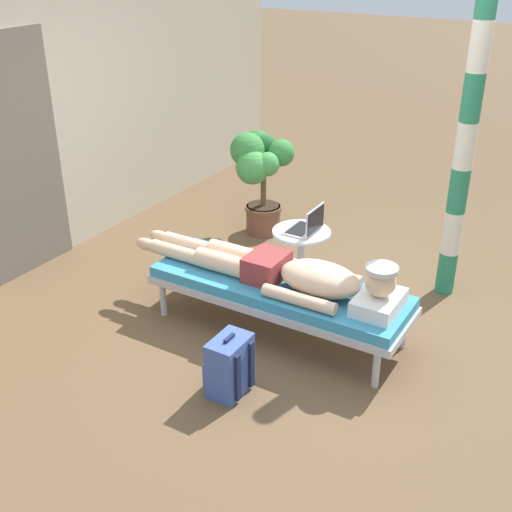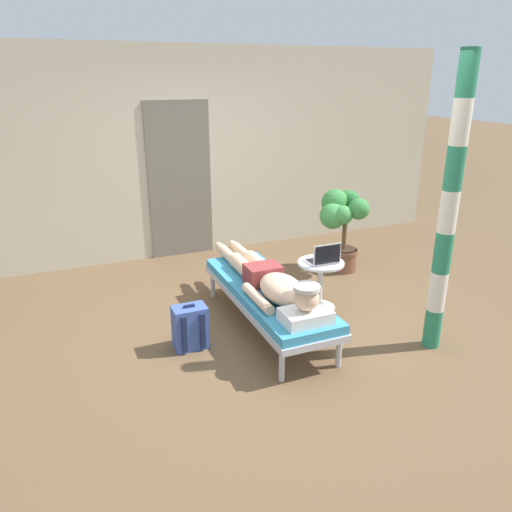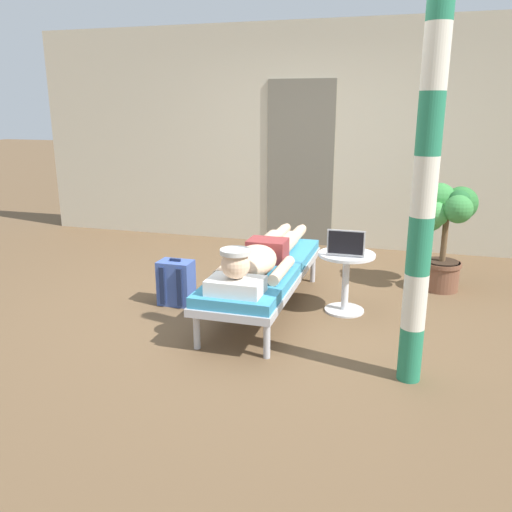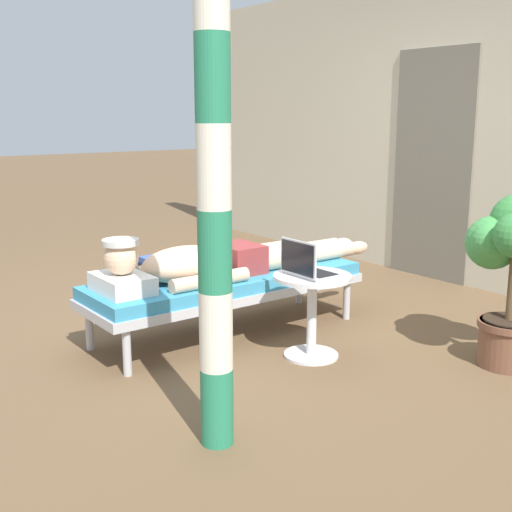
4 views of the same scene
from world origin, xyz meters
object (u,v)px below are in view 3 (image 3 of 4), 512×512
lounge_chair (264,272)px  laptop (346,248)px  backpack (176,283)px  porch_post (425,187)px  side_table (346,272)px  person_reclining (261,256)px  potted_plant (444,222)px

lounge_chair → laptop: (0.68, 0.11, 0.24)m
backpack → porch_post: size_ratio=0.17×
side_table → backpack: size_ratio=1.23×
person_reclining → laptop: laptop is taller
lounge_chair → laptop: laptop is taller
person_reclining → laptop: 0.71m
person_reclining → potted_plant: size_ratio=2.13×
person_reclining → laptop: size_ratio=7.00×
person_reclining → side_table: bearing=21.1°
lounge_chair → side_table: (0.68, 0.17, 0.01)m
laptop → potted_plant: bearing=49.2°
lounge_chair → backpack: backpack is taller
side_table → potted_plant: size_ratio=0.51×
lounge_chair → side_table: bearing=13.8°
lounge_chair → person_reclining: bearing=-90.0°
person_reclining → laptop: bearing=17.2°
laptop → backpack: 1.54m
side_table → laptop: bearing=-90.0°
person_reclining → potted_plant: potted_plant is taller
side_table → potted_plant: 1.23m
laptop → potted_plant: potted_plant is taller
person_reclining → porch_post: porch_post is taller
backpack → porch_post: bearing=-22.2°
lounge_chair → person_reclining: 0.20m
lounge_chair → potted_plant: 1.84m
person_reclining → backpack: size_ratio=5.12×
person_reclining → potted_plant: bearing=37.6°
person_reclining → side_table: (0.68, 0.26, -0.16)m
porch_post → backpack: bearing=157.8°
side_table → backpack: 1.50m
lounge_chair → backpack: (-0.79, -0.08, -0.15)m
laptop → backpack: laptop is taller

